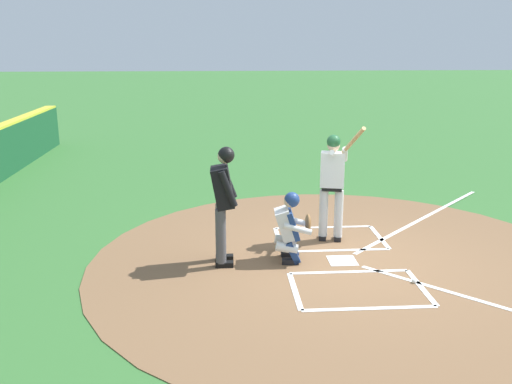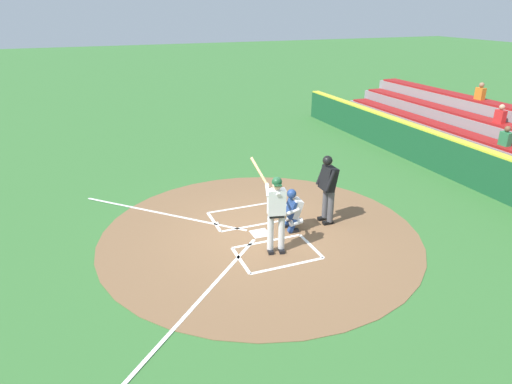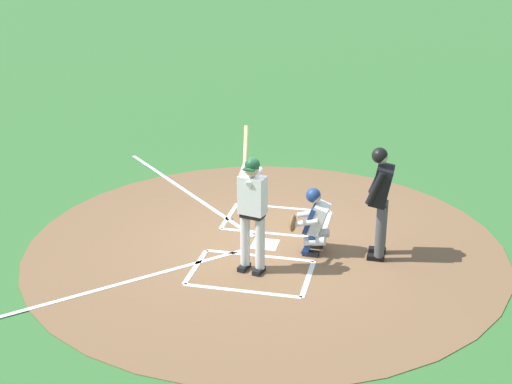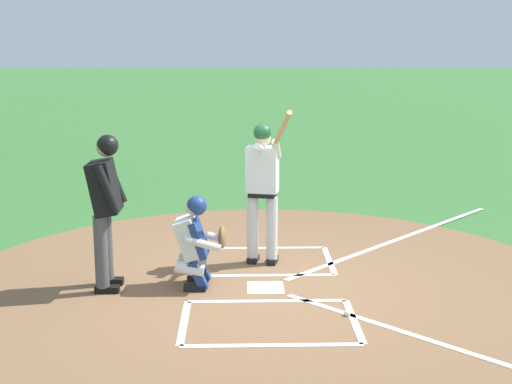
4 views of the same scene
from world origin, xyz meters
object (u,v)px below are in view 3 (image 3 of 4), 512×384
baseball (230,218)px  plate_umpire (381,196)px  batter (252,206)px  catcher (313,220)px

baseball → plate_umpire: bearing=-108.9°
batter → baseball: size_ratio=28.76×
catcher → plate_umpire: size_ratio=0.61×
catcher → baseball: catcher is taller
plate_umpire → baseball: plate_umpire is taller
catcher → baseball: bearing=59.0°
batter → baseball: (1.85, 0.85, -1.06)m
plate_umpire → baseball: bearing=71.1°
batter → baseball: bearing=24.7°
baseball → catcher: bearing=-121.0°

